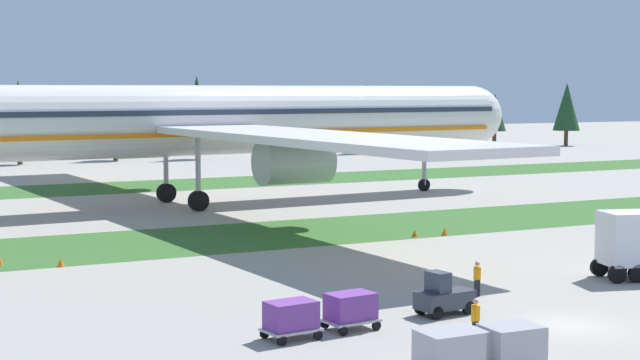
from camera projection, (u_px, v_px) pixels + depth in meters
The scene contains 16 objects.
ground_plane at pixel (569, 326), 41.46m from camera, with size 400.00×400.00×0.00m, color gray.
grass_strip_near at pixel (280, 234), 67.99m from camera, with size 320.00×12.44×0.01m, color #336028.
grass_strip_far at pixel (133, 187), 100.81m from camera, with size 320.00×12.44×0.01m, color #336028.
airliner at pixel (203, 120), 84.09m from camera, with size 64.93×79.65×20.58m.
baggage_tug at pixel (443, 297), 43.45m from camera, with size 2.73×1.57×1.97m.
cargo_dolly_lead at pixel (351, 308), 40.73m from camera, with size 2.35×1.73×1.55m.
cargo_dolly_second at pixel (291, 317), 39.16m from camera, with size 2.35×1.73×1.55m.
ground_crew_marshaller at pixel (476, 318), 38.81m from camera, with size 0.51×0.36×1.74m.
ground_crew_loader at pixel (477, 277), 47.22m from camera, with size 0.53×0.36×1.74m.
uld_container_0 at pixel (511, 347), 34.91m from camera, with size 2.00×1.60×1.62m, color #A3A3A8.
uld_container_1 at pixel (449, 356), 33.56m from camera, with size 2.00×1.60×1.75m, color #A3A3A8.
uld_container_2 at pixel (455, 352), 34.50m from camera, with size 2.00×1.60×1.53m, color #A3A3A8.
taxiway_marker_0 at pixel (415, 233), 66.51m from camera, with size 0.44×0.44×0.51m, color orange.
taxiway_marker_1 at pixel (61, 262), 55.27m from camera, with size 0.44×0.44×0.49m, color orange.
taxiway_marker_2 at pixel (445, 231), 67.18m from camera, with size 0.44×0.44×0.58m, color orange.
distant_tree_line at pixel (56, 115), 132.81m from camera, with size 183.43×10.16×11.98m.
Camera 1 is at (-27.71, -31.64, 10.00)m, focal length 54.87 mm.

